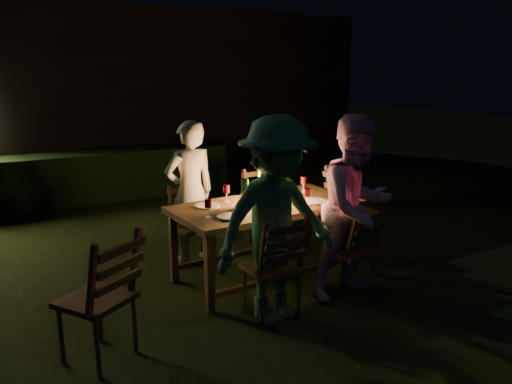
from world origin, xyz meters
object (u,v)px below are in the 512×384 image
chair_near_right (350,265)px  person_opp_right (356,208)px  chair_near_left (273,285)px  bottle_bucket_a (265,152)px  person_opp_left (277,222)px  chair_far_right (268,222)px  ice_bucket (266,154)px  bottle_bucket_b (267,151)px  person_house_side (190,192)px  side_table (266,166)px  bottle_table (245,193)px  chair_far_left (194,239)px  dining_table (266,211)px  chair_spare (100,320)px  lantern (267,187)px  chair_end (353,226)px

chair_near_right → person_opp_right: bearing=-98.0°
chair_near_left → bottle_bucket_a: 3.80m
person_opp_left → chair_far_right: bearing=57.8°
ice_bucket → bottle_bucket_b: size_ratio=0.94×
person_house_side → side_table: bearing=-142.6°
bottle_table → bottle_bucket_b: size_ratio=0.88×
person_opp_left → bottle_bucket_b: (1.92, 3.42, -0.02)m
bottle_bucket_b → chair_near_right: bearing=-107.1°
chair_far_left → person_opp_right: (1.01, -1.52, 0.59)m
dining_table → chair_near_left: 0.98m
dining_table → chair_far_right: chair_far_right is taller
chair_spare → chair_far_left: bearing=15.0°
chair_near_left → chair_far_left: chair_near_left is taller
chair_far_right → person_opp_left: 1.97m
person_opp_right → bottle_bucket_a: 3.41m
chair_far_left → chair_far_right: (1.00, 0.07, 0.02)m
chair_far_right → person_opp_left: bearing=57.4°
bottle_bucket_b → person_opp_left: bearing=-119.2°
lantern → ice_bucket: lantern is taller
chair_near_right → chair_end: (0.72, 0.82, 0.05)m
bottle_bucket_a → side_table: bearing=38.7°
ice_bucket → chair_far_right: bearing=-119.6°
chair_far_left → chair_far_right: bearing=178.7°
chair_near_right → side_table: bearing=63.6°
bottle_table → bottle_bucket_b: bearing=55.6°
chair_end → bottle_table: size_ratio=3.86×
chair_far_right → person_house_side: 1.12m
chair_end → person_opp_left: (-1.62, -0.93, 0.55)m
bottle_bucket_a → chair_far_left: bearing=-137.6°
dining_table → side_table: (1.47, 2.53, -0.09)m
person_house_side → ice_bucket: size_ratio=5.28×
dining_table → chair_near_right: 0.99m
side_table → chair_far_left: bearing=-137.7°
person_opp_left → chair_far_left: bearing=90.0°
chair_near_right → bottle_bucket_b: 3.51m
dining_table → chair_far_left: size_ratio=2.16×
chair_far_right → lantern: lantern is taller
chair_near_right → person_house_side: person_house_side is taller
chair_far_left → person_opp_left: bearing=88.6°
dining_table → bottle_bucket_a: (1.42, 2.49, 0.15)m
chair_near_right → side_table: (0.97, 3.27, 0.34)m
chair_near_right → person_opp_right: person_opp_right is taller
chair_near_left → bottle_bucket_b: size_ratio=3.05×
person_house_side → bottle_table: bearing=103.7°
ice_bucket → dining_table: bearing=-120.2°
chair_far_left → chair_end: chair_end is taller
dining_table → bottle_table: bottle_table is taller
chair_spare → person_opp_left: size_ratio=0.59×
dining_table → ice_bucket: (1.47, 2.53, 0.10)m
person_house_side → lantern: person_house_side is taller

